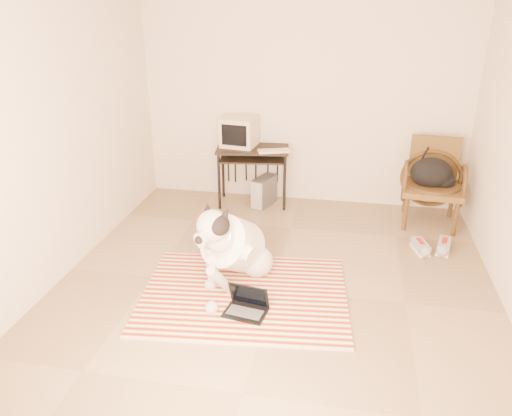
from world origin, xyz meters
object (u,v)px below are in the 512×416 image
(rattan_chair, at_px, (432,182))
(laptop, at_px, (247,305))
(computer_desk, at_px, (253,156))
(dog, at_px, (233,247))
(pc_tower, at_px, (264,191))
(backpack, at_px, (433,174))
(crt_monitor, at_px, (239,132))

(rattan_chair, bearing_deg, laptop, -127.78)
(computer_desk, bearing_deg, dog, -84.30)
(pc_tower, height_order, backpack, backpack)
(backpack, bearing_deg, dog, -139.29)
(backpack, bearing_deg, crt_monitor, 172.86)
(computer_desk, height_order, crt_monitor, crt_monitor)
(laptop, bearing_deg, rattan_chair, 52.22)
(laptop, height_order, backpack, backpack)
(backpack, bearing_deg, rattan_chair, 77.73)
(backpack, bearing_deg, computer_desk, 174.19)
(crt_monitor, bearing_deg, backpack, -7.14)
(computer_desk, relative_size, pc_tower, 2.21)
(computer_desk, height_order, pc_tower, computer_desk)
(pc_tower, bearing_deg, rattan_chair, -3.53)
(laptop, relative_size, crt_monitor, 0.85)
(laptop, bearing_deg, backpack, 51.62)
(dog, height_order, pc_tower, dog)
(dog, height_order, crt_monitor, crt_monitor)
(crt_monitor, relative_size, pc_tower, 1.05)
(computer_desk, bearing_deg, laptop, -80.05)
(dog, xyz_separation_m, laptop, (0.23, -0.49, -0.28))
(computer_desk, xyz_separation_m, backpack, (2.12, -0.22, -0.02))
(laptop, bearing_deg, crt_monitor, 103.68)
(dog, bearing_deg, crt_monitor, 100.63)
(dog, relative_size, crt_monitor, 2.76)
(crt_monitor, xyz_separation_m, backpack, (2.30, -0.29, -0.30))
(dog, relative_size, laptop, 3.24)
(pc_tower, bearing_deg, computer_desk, 169.33)
(computer_desk, height_order, rattan_chair, rattan_chair)
(laptop, xyz_separation_m, rattan_chair, (1.72, 2.22, 0.41))
(dog, height_order, computer_desk, dog)
(computer_desk, relative_size, crt_monitor, 2.10)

